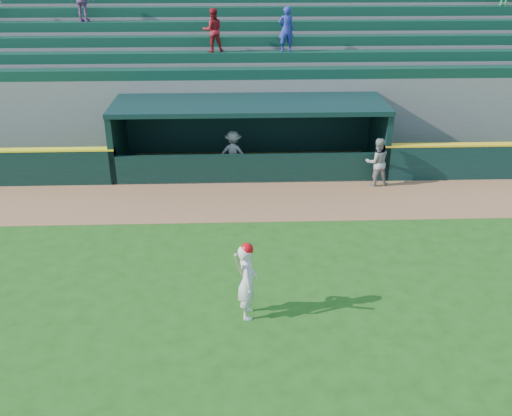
% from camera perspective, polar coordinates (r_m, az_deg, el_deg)
% --- Properties ---
extents(ground, '(120.00, 120.00, 0.00)m').
position_cam_1_polar(ground, '(13.67, 0.25, -7.79)').
color(ground, '#1D4E13').
rests_on(ground, ground).
extents(warning_track, '(40.00, 3.00, 0.01)m').
position_cam_1_polar(warning_track, '(17.98, -0.39, 0.69)').
color(warning_track, '#95633B').
rests_on(warning_track, ground).
extents(dugout_player_front, '(0.85, 0.69, 1.64)m').
position_cam_1_polar(dugout_player_front, '(19.35, 12.01, 4.52)').
color(dugout_player_front, gray).
rests_on(dugout_player_front, ground).
extents(dugout_player_inside, '(1.11, 0.78, 1.56)m').
position_cam_1_polar(dugout_player_inside, '(19.91, -2.28, 5.54)').
color(dugout_player_inside, gray).
rests_on(dugout_player_inside, ground).
extents(dugout, '(9.40, 2.80, 2.46)m').
position_cam_1_polar(dugout, '(20.41, -0.67, 7.75)').
color(dugout, slate).
rests_on(dugout, ground).
extents(stands, '(34.50, 6.25, 7.57)m').
position_cam_1_polar(stands, '(24.57, -0.93, 13.23)').
color(stands, slate).
rests_on(stands, ground).
extents(batter_at_plate, '(0.49, 0.79, 1.79)m').
position_cam_1_polar(batter_at_plate, '(12.20, -0.89, -7.22)').
color(batter_at_plate, silver).
rests_on(batter_at_plate, ground).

